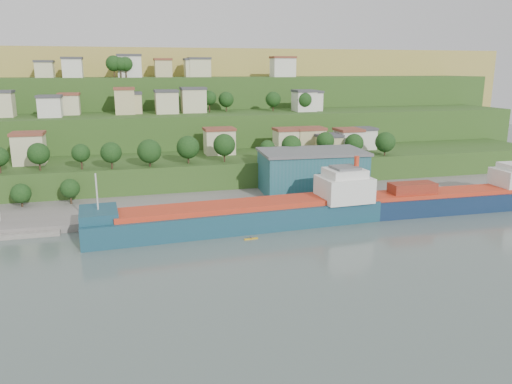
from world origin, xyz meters
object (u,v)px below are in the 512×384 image
object	(u,v)px
cargo_ship_near	(247,216)
kayak_orange	(103,248)
cargo_ship_far	(452,201)
warehouse	(312,171)

from	to	relation	value
cargo_ship_near	kayak_orange	size ratio (longest dim) A/B	22.65
cargo_ship_far	kayak_orange	world-z (taller)	cargo_ship_far
kayak_orange	cargo_ship_far	bearing A→B (deg)	-10.08
cargo_ship_near	kayak_orange	world-z (taller)	cargo_ship_near
warehouse	kayak_orange	size ratio (longest dim) A/B	9.86
warehouse	cargo_ship_far	bearing A→B (deg)	-29.95
cargo_ship_near	kayak_orange	xyz separation A→B (m)	(-34.23, -6.63, -2.78)
warehouse	kayak_orange	world-z (taller)	warehouse
cargo_ship_near	warehouse	size ratio (longest dim) A/B	2.30
cargo_ship_far	kayak_orange	distance (m)	93.93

